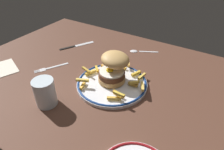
{
  "coord_description": "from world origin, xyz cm",
  "views": [
    {
      "loc": [
        30.8,
        -53.14,
        46.56
      ],
      "look_at": [
        -0.52,
        -2.78,
        4.6
      ],
      "focal_mm": 32.4,
      "sensor_mm": 36.0,
      "label": 1
    }
  ],
  "objects_px": {
    "knife": "(74,46)",
    "spoon": "(137,51)",
    "burger": "(113,67)",
    "fork": "(51,68)",
    "water_glass": "(45,94)",
    "napkin": "(2,69)",
    "dinner_plate": "(112,83)"
  },
  "relations": [
    {
      "from": "knife",
      "to": "dinner_plate",
      "type": "bearing_deg",
      "value": -26.98
    },
    {
      "from": "fork",
      "to": "spoon",
      "type": "xyz_separation_m",
      "value": [
        0.24,
        0.32,
        0.0
      ]
    },
    {
      "from": "water_glass",
      "to": "knife",
      "type": "distance_m",
      "value": 0.41
    },
    {
      "from": "fork",
      "to": "spoon",
      "type": "distance_m",
      "value": 0.4
    },
    {
      "from": "burger",
      "to": "water_glass",
      "type": "height_order",
      "value": "burger"
    },
    {
      "from": "water_glass",
      "to": "napkin",
      "type": "distance_m",
      "value": 0.32
    },
    {
      "from": "water_glass",
      "to": "fork",
      "type": "relative_size",
      "value": 0.71
    },
    {
      "from": "fork",
      "to": "napkin",
      "type": "height_order",
      "value": "same"
    },
    {
      "from": "burger",
      "to": "fork",
      "type": "distance_m",
      "value": 0.29
    },
    {
      "from": "napkin",
      "to": "fork",
      "type": "bearing_deg",
      "value": 34.22
    },
    {
      "from": "burger",
      "to": "knife",
      "type": "xyz_separation_m",
      "value": [
        -0.32,
        0.15,
        -0.07
      ]
    },
    {
      "from": "dinner_plate",
      "to": "water_glass",
      "type": "xyz_separation_m",
      "value": [
        -0.13,
        -0.2,
        0.03
      ]
    },
    {
      "from": "knife",
      "to": "spoon",
      "type": "bearing_deg",
      "value": 22.33
    },
    {
      "from": "fork",
      "to": "knife",
      "type": "height_order",
      "value": "knife"
    },
    {
      "from": "burger",
      "to": "fork",
      "type": "xyz_separation_m",
      "value": [
        -0.28,
        -0.05,
        -0.07
      ]
    },
    {
      "from": "water_glass",
      "to": "knife",
      "type": "relative_size",
      "value": 0.57
    },
    {
      "from": "fork",
      "to": "spoon",
      "type": "bearing_deg",
      "value": 52.72
    },
    {
      "from": "knife",
      "to": "water_glass",
      "type": "bearing_deg",
      "value": -61.74
    },
    {
      "from": "water_glass",
      "to": "spoon",
      "type": "distance_m",
      "value": 0.49
    },
    {
      "from": "dinner_plate",
      "to": "knife",
      "type": "bearing_deg",
      "value": 153.02
    },
    {
      "from": "dinner_plate",
      "to": "spoon",
      "type": "xyz_separation_m",
      "value": [
        -0.04,
        0.28,
        -0.0
      ]
    },
    {
      "from": "spoon",
      "to": "fork",
      "type": "bearing_deg",
      "value": -127.28
    },
    {
      "from": "spoon",
      "to": "burger",
      "type": "bearing_deg",
      "value": -83.34
    },
    {
      "from": "fork",
      "to": "napkin",
      "type": "bearing_deg",
      "value": -145.78
    },
    {
      "from": "spoon",
      "to": "napkin",
      "type": "bearing_deg",
      "value": -133.41
    },
    {
      "from": "spoon",
      "to": "napkin",
      "type": "xyz_separation_m",
      "value": [
        -0.41,
        -0.43,
        -0.0
      ]
    },
    {
      "from": "water_glass",
      "to": "napkin",
      "type": "xyz_separation_m",
      "value": [
        -0.32,
        0.05,
        -0.04
      ]
    },
    {
      "from": "water_glass",
      "to": "napkin",
      "type": "height_order",
      "value": "water_glass"
    },
    {
      "from": "burger",
      "to": "fork",
      "type": "bearing_deg",
      "value": -169.07
    },
    {
      "from": "dinner_plate",
      "to": "spoon",
      "type": "relative_size",
      "value": 2.06
    },
    {
      "from": "dinner_plate",
      "to": "fork",
      "type": "relative_size",
      "value": 1.97
    },
    {
      "from": "spoon",
      "to": "dinner_plate",
      "type": "bearing_deg",
      "value": -82.79
    }
  ]
}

